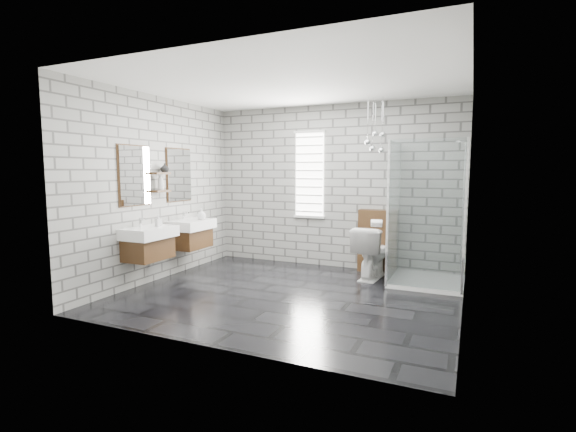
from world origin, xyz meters
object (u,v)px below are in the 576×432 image
Objects in this scene: vanity_left at (147,234)px; cistern_panel at (378,241)px; shower_enclosure at (419,250)px; vanity_right at (190,226)px; toilet at (372,252)px.

vanity_left reaches higher than cistern_panel.
cistern_panel is 0.49× the size of shower_enclosure.
shower_enclosure is (3.41, 1.68, -0.25)m from vanity_left.
cistern_panel is (2.71, 2.20, -0.26)m from vanity_left.
vanity_right is 0.77× the size of shower_enclosure.
cistern_panel is 0.87m from shower_enclosure.
toilet is (-0.70, 0.09, -0.11)m from shower_enclosure.
vanity_right is at bearing 21.82° from toilet.
vanity_left is 1.57× the size of cistern_panel.
shower_enclosure reaches higher than cistern_panel.
shower_enclosure is 2.58× the size of toilet.
cistern_panel is (2.71, 1.25, -0.26)m from vanity_right.
cistern_panel is 0.44m from toilet.
vanity_right is at bearing -167.80° from shower_enclosure.
vanity_right is 2.86m from toilet.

